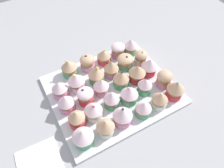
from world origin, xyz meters
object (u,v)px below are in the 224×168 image
(cupcake_1, at_px, (105,127))
(cupcake_13, at_px, (86,96))
(cupcake_25, at_px, (87,62))
(napkin, at_px, (39,161))
(cupcake_22, at_px, (125,61))
(cupcake_0, at_px, (83,137))
(cupcake_28, at_px, (131,46))
(cupcake_4, at_px, (160,100))
(cupcake_16, at_px, (137,73))
(cupcake_2, at_px, (123,115))
(cupcake_18, at_px, (60,89))
(cupcake_11, at_px, (164,79))
(cupcake_19, at_px, (76,81))
(cupcake_21, at_px, (111,68))
(cupcake_6, at_px, (77,118))
(cupcake_24, at_px, (69,68))
(cupcake_27, at_px, (118,50))
(cupcake_10, at_px, (145,86))
(baking_tray, at_px, (112,90))
(cupcake_23, at_px, (141,58))
(cupcake_12, at_px, (67,104))
(cupcake_3, at_px, (143,108))
(cupcake_14, at_px, (101,86))
(cupcake_8, at_px, (112,99))
(cupcake_26, at_px, (104,57))
(cupcake_15, at_px, (121,78))
(cupcake_9, at_px, (129,94))
(cupcake_17, at_px, (150,67))

(cupcake_1, bearing_deg, cupcake_13, 92.35)
(cupcake_25, bearing_deg, napkin, -136.90)
(cupcake_13, bearing_deg, cupcake_22, 20.88)
(cupcake_0, bearing_deg, cupcake_28, 38.60)
(cupcake_4, distance_m, cupcake_16, 0.14)
(cupcake_2, height_order, cupcake_18, cupcake_2)
(cupcake_25, bearing_deg, cupcake_1, -103.64)
(cupcake_11, bearing_deg, cupcake_4, -137.20)
(cupcake_19, bearing_deg, cupcake_21, -1.85)
(cupcake_25, xyz_separation_m, cupcake_28, (0.20, -0.01, 0.01))
(cupcake_0, height_order, cupcake_21, cupcake_21)
(cupcake_6, distance_m, cupcake_13, 0.09)
(cupcake_24, bearing_deg, cupcake_21, -30.52)
(cupcake_19, distance_m, cupcake_27, 0.24)
(cupcake_4, distance_m, cupcake_25, 0.33)
(cupcake_4, height_order, cupcake_10, cupcake_10)
(baking_tray, bearing_deg, cupcake_23, 20.08)
(cupcake_0, bearing_deg, cupcake_12, 90.15)
(cupcake_3, distance_m, cupcake_23, 0.25)
(cupcake_11, relative_size, napkin, 0.55)
(cupcake_19, bearing_deg, cupcake_28, 13.71)
(cupcake_10, distance_m, cupcake_14, 0.16)
(cupcake_24, bearing_deg, baking_tray, -53.14)
(cupcake_16, bearing_deg, cupcake_6, -166.53)
(cupcake_8, xyz_separation_m, cupcake_26, (0.08, 0.21, -0.00))
(cupcake_24, distance_m, cupcake_26, 0.15)
(cupcake_21, distance_m, cupcake_24, 0.17)
(cupcake_6, relative_size, cupcake_24, 0.94)
(baking_tray, xyz_separation_m, cupcake_21, (0.03, 0.06, 0.05))
(cupcake_3, xyz_separation_m, cupcake_8, (-0.08, 0.08, 0.01))
(cupcake_0, relative_size, cupcake_14, 0.89)
(cupcake_4, bearing_deg, cupcake_16, 91.06)
(cupcake_18, bearing_deg, cupcake_8, -42.98)
(cupcake_0, bearing_deg, cupcake_13, 62.75)
(cupcake_2, height_order, cupcake_8, cupcake_2)
(cupcake_0, height_order, cupcake_15, cupcake_15)
(cupcake_4, height_order, cupcake_9, cupcake_9)
(cupcake_17, distance_m, cupcake_22, 0.10)
(cupcake_21, xyz_separation_m, napkin, (-0.36, -0.19, -0.05))
(cupcake_1, bearing_deg, cupcake_15, 45.91)
(cupcake_23, bearing_deg, cupcake_13, -166.31)
(cupcake_13, relative_size, cupcake_24, 0.91)
(baking_tray, relative_size, cupcake_10, 6.50)
(cupcake_22, bearing_deg, cupcake_11, -62.81)
(cupcake_22, bearing_deg, cupcake_27, 83.51)
(cupcake_11, xyz_separation_m, cupcake_17, (-0.01, 0.07, 0.01))
(cupcake_25, bearing_deg, cupcake_0, -117.03)
(cupcake_1, relative_size, cupcake_21, 0.89)
(cupcake_22, bearing_deg, cupcake_12, -164.28)
(baking_tray, height_order, cupcake_18, cupcake_18)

